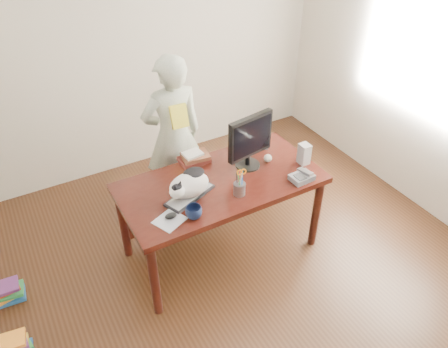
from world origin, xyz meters
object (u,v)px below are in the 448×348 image
keyboard (190,195)px  mouse (171,216)px  desk (216,190)px  monitor (250,139)px  calculator (256,141)px  baseball (268,158)px  person (173,136)px  book_stack (194,158)px  coffee_mug (194,212)px  speaker (304,154)px  pen_cup (240,187)px  cat (188,185)px  phone (302,177)px  book_pile_b (7,292)px

keyboard → mouse: 0.27m
desk → monitor: (0.30, -0.02, 0.41)m
calculator → monitor: bearing=-116.6°
baseball → mouse: bearing=-166.0°
desk → mouse: size_ratio=15.41×
monitor → person: person is taller
baseball → calculator: size_ratio=0.27×
monitor → baseball: 0.29m
desk → book_stack: (-0.06, 0.26, 0.19)m
coffee_mug → speaker: (1.09, 0.16, 0.04)m
person → speaker: bearing=133.1°
pen_cup → speaker: size_ratio=1.29×
keyboard → pen_cup: 0.38m
monitor → mouse: (-0.81, -0.26, -0.24)m
calculator → pen_cup: bearing=-117.4°
book_stack → person: size_ratio=0.16×
cat → book_stack: 0.48m
phone → speaker: (0.15, 0.18, 0.06)m
cat → pen_cup: cat is taller
phone → coffee_mug: bearing=176.1°
pen_cup → coffee_mug: pen_cup is taller
cat → coffee_mug: cat is taller
baseball → person: size_ratio=0.04×
monitor → calculator: 0.42m
keyboard → cat: cat is taller
keyboard → cat: 0.11m
desk → pen_cup: (0.04, -0.29, 0.21)m
desk → book_pile_b: 1.82m
calculator → coffee_mug: bearing=-131.4°
cat → speaker: cat is taller
desk → calculator: bearing=24.2°
mouse → monitor: bearing=-5.9°
baseball → coffee_mug: bearing=-159.3°
coffee_mug → person: size_ratio=0.08×
keyboard → monitor: bearing=-11.9°
keyboard → monitor: monitor is taller
phone → calculator: bearing=90.8°
phone → book_stack: 0.90m
keyboard → pen_cup: (0.34, -0.16, 0.05)m
coffee_mug → phone: coffee_mug is taller
speaker → monitor: bearing=157.7°
coffee_mug → book_stack: coffee_mug is taller
baseball → book_stack: bearing=150.7°
person → book_pile_b: (-1.66, -0.43, -0.70)m
cat → person: 0.88m
desk → book_stack: book_stack is taller
person → calculator: bearing=144.1°
person → book_pile_b: 1.85m
baseball → pen_cup: bearing=-149.4°
keyboard → calculator: bearing=1.8°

